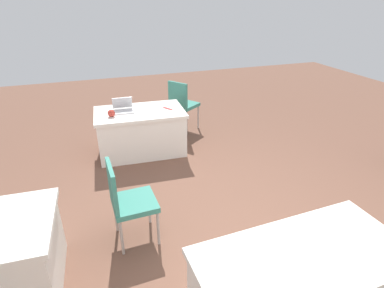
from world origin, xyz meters
The scene contains 7 objects.
ground_plane centered at (0.00, 0.00, 0.00)m, with size 14.40×14.40×0.00m, color brown.
table_foreground centered at (0.47, -1.94, 0.36)m, with size 1.46×0.94×0.72m.
chair_near_front centered at (0.99, 0.10, 0.53)m, with size 0.46×0.46×0.94m.
chair_tucked_left centered at (-0.44, -2.57, 0.57)m, with size 0.61×0.61×0.97m.
laptop_silver centered at (0.72, -2.01, 0.76)m, with size 0.33×0.31×0.21m.
yarn_ball centered at (0.92, -1.83, 0.78)m, with size 0.11×0.11×0.11m, color #B2382D.
scissors_red centered at (0.02, -1.89, 0.72)m, with size 0.18×0.04×0.01m, color red.
Camera 1 is at (1.22, 2.81, 2.44)m, focal length 29.31 mm.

